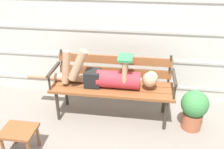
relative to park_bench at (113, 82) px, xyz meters
name	(u,v)px	position (x,y,z in m)	size (l,w,h in m)	color
ground_plane	(110,122)	(0.00, -0.22, -0.50)	(12.00, 12.00, 0.00)	gray
house_siding	(118,15)	(0.00, 0.51, 0.77)	(5.41, 0.08, 2.54)	beige
park_bench	(113,82)	(0.00, 0.00, 0.00)	(1.60, 0.48, 0.86)	brown
reclining_person	(107,76)	(-0.07, -0.07, 0.11)	(1.75, 0.25, 0.53)	#B72D38
footstool	(19,134)	(-0.92, -0.87, -0.25)	(0.37, 0.30, 0.31)	brown
potted_plant	(194,108)	(1.05, -0.17, -0.20)	(0.34, 0.34, 0.54)	#AD5B3D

